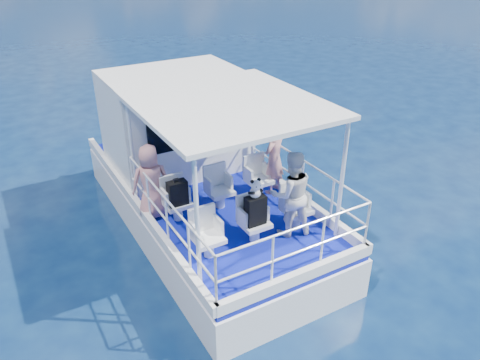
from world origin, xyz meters
name	(u,v)px	position (x,y,z in m)	size (l,w,h in m)	color
ground	(226,248)	(0.00, 0.00, 0.00)	(2000.00, 2000.00, 0.00)	#081B3E
hull	(204,225)	(0.00, 1.00, 0.00)	(3.00, 7.00, 1.60)	white
deck	(203,191)	(0.00, 1.00, 0.85)	(2.90, 6.90, 0.10)	#091187
cabin	(175,121)	(0.00, 2.30, 2.00)	(2.85, 2.00, 2.20)	white
canopy	(229,104)	(0.00, -0.20, 3.14)	(3.00, 3.20, 0.08)	white
canopy_posts	(231,166)	(0.00, -0.25, 2.00)	(2.77, 2.97, 2.20)	white
railings	(240,202)	(0.00, -0.58, 1.40)	(2.84, 3.59, 1.00)	white
seat_port_fwd	(178,210)	(-0.90, 0.20, 1.09)	(0.48, 0.46, 0.38)	white
seat_center_fwd	(220,198)	(0.00, 0.20, 1.09)	(0.48, 0.46, 0.38)	white
seat_stbd_fwd	(259,187)	(0.90, 0.20, 1.09)	(0.48, 0.46, 0.38)	white
seat_port_aft	(209,246)	(-0.90, -1.10, 1.09)	(0.48, 0.46, 0.38)	white
seat_center_aft	(255,231)	(0.00, -1.10, 1.09)	(0.48, 0.46, 0.38)	white
seat_stbd_aft	(296,217)	(0.90, -1.10, 1.09)	(0.48, 0.46, 0.38)	white
passenger_port_fwd	(151,182)	(-1.25, 0.55, 1.63)	(0.55, 0.39, 1.46)	#CE8585
passenger_stbd_fwd	(274,158)	(1.25, 0.19, 1.67)	(0.56, 0.37, 1.53)	tan
passenger_stbd_aft	(291,194)	(0.67, -1.21, 1.70)	(0.77, 0.60, 1.59)	white
backpack_port	(177,193)	(-0.91, 0.11, 1.51)	(0.36, 0.20, 0.47)	black
backpack_center	(255,210)	(-0.02, -1.15, 1.55)	(0.35, 0.20, 0.53)	black
compact_camera	(176,180)	(-0.93, 0.11, 1.78)	(0.10, 0.06, 0.06)	black
panda	(255,188)	(-0.03, -1.15, 1.98)	(0.22, 0.18, 0.34)	silver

